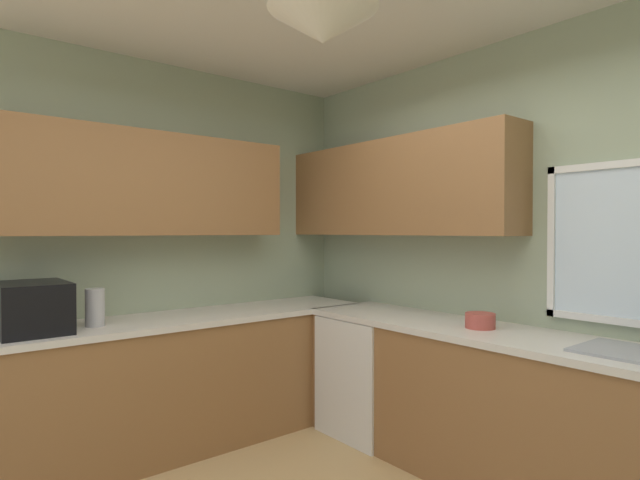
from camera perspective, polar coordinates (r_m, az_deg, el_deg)
The scene contains 7 objects.
room_shell at distance 2.64m, azimuth 3.14°, elevation 8.15°, with size 4.25×3.53×2.77m.
counter_run_left at distance 3.68m, azimuth -17.93°, elevation -15.29°, with size 0.65×3.14×0.89m.
counter_run_back at distance 3.15m, azimuth 24.17°, elevation -18.15°, with size 3.34×0.65×0.89m.
dishwasher at distance 3.88m, azimuth 5.86°, elevation -14.78°, with size 0.60×0.60×0.85m, color white.
microwave at distance 3.38m, azimuth -29.64°, elevation -6.60°, with size 0.48×0.36×0.29m, color black.
kettle at distance 3.43m, azimuth -23.98°, elevation -6.93°, with size 0.11×0.11×0.23m, color #B7B7BC.
bowl at distance 3.23m, azimuth 17.57°, elevation -8.64°, with size 0.18×0.18×0.09m, color #B74C42.
Camera 1 is at (1.55, -1.27, 1.48)m, focal length 28.46 mm.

